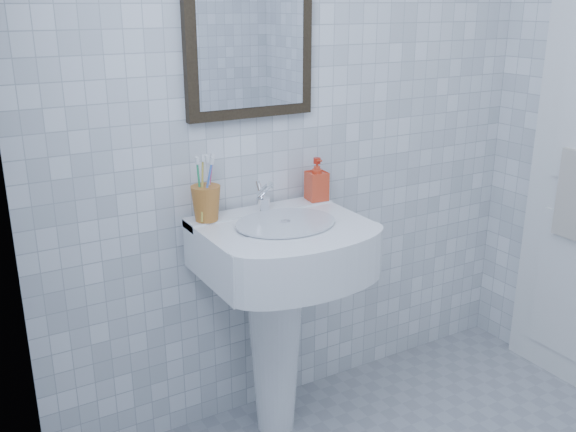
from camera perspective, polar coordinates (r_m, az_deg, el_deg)
wall_back at (r=2.53m, az=1.37°, el=9.52°), size 2.20×0.02×2.50m
wall_left at (r=1.03m, az=-16.01°, el=-4.98°), size 0.02×2.40×2.50m
washbasin at (r=2.43m, az=-0.90°, el=-6.78°), size 0.59×0.43×0.91m
faucet at (r=2.39m, az=-2.21°, el=1.57°), size 0.05×0.11×0.13m
toothbrush_cup at (r=2.30m, az=-7.29°, el=1.13°), size 0.14×0.14×0.13m
soap_dispenser at (r=2.52m, az=2.57°, el=3.30°), size 0.08×0.09×0.17m
wall_mirror at (r=2.36m, az=-3.42°, el=16.18°), size 0.50×0.04×0.62m
hand_towel at (r=2.96m, az=24.16°, el=1.69°), size 0.03×0.16×0.38m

